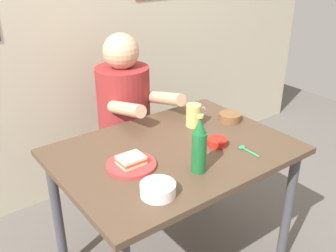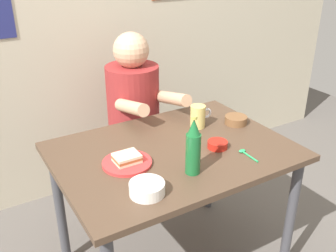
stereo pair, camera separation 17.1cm
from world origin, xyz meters
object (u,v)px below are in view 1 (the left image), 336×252
at_px(beer_bottle, 199,146).
at_px(condiment_bowl_brown, 230,117).
at_px(stool, 127,160).
at_px(plate_orange, 131,165).
at_px(beer_mug, 194,115).
at_px(person_seated, 124,101).
at_px(dining_table, 174,165).
at_px(sandwich, 131,160).

height_order(beer_bottle, condiment_bowl_brown, beer_bottle).
xyz_separation_m(stool, plate_orange, (-0.35, -0.64, 0.40)).
relative_size(stool, beer_mug, 3.57).
bearing_deg(condiment_bowl_brown, plate_orange, -172.98).
relative_size(stool, person_seated, 0.63).
bearing_deg(beer_bottle, stool, 80.84).
relative_size(person_seated, beer_mug, 5.71).
xyz_separation_m(dining_table, sandwich, (-0.25, -0.01, 0.13)).
height_order(dining_table, sandwich, sandwich).
bearing_deg(beer_bottle, condiment_bowl_brown, 31.08).
relative_size(dining_table, condiment_bowl_brown, 9.17).
distance_m(stool, beer_mug, 0.68).
distance_m(person_seated, condiment_bowl_brown, 0.65).
bearing_deg(stool, dining_table, -98.84).
bearing_deg(sandwich, person_seated, 61.29).
distance_m(stool, beer_bottle, 1.00).
distance_m(stool, person_seated, 0.42).
distance_m(plate_orange, sandwich, 0.02).
distance_m(person_seated, beer_mug, 0.50).
xyz_separation_m(sandwich, beer_bottle, (0.21, -0.20, 0.09)).
bearing_deg(condiment_bowl_brown, stool, 121.35).
bearing_deg(stool, beer_bottle, -99.16).
distance_m(stool, plate_orange, 0.83).
relative_size(dining_table, beer_mug, 8.73).
distance_m(sandwich, condiment_bowl_brown, 0.69).
distance_m(plate_orange, condiment_bowl_brown, 0.69).
bearing_deg(condiment_bowl_brown, person_seated, 121.86).
bearing_deg(condiment_bowl_brown, sandwich, -172.98).
xyz_separation_m(person_seated, condiment_bowl_brown, (0.34, -0.55, -0.00)).
relative_size(sandwich, beer_bottle, 0.42).
distance_m(dining_table, beer_mug, 0.32).
bearing_deg(condiment_bowl_brown, dining_table, -170.92).
height_order(stool, person_seated, person_seated).
bearing_deg(plate_orange, person_seated, 61.29).
height_order(person_seated, condiment_bowl_brown, person_seated).
height_order(person_seated, beer_bottle, person_seated).
height_order(plate_orange, condiment_bowl_brown, condiment_bowl_brown).
relative_size(beer_bottle, condiment_bowl_brown, 2.18).
distance_m(person_seated, sandwich, 0.72).
bearing_deg(person_seated, sandwich, -118.71).
relative_size(dining_table, beer_bottle, 4.20).
height_order(dining_table, beer_mug, beer_mug).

